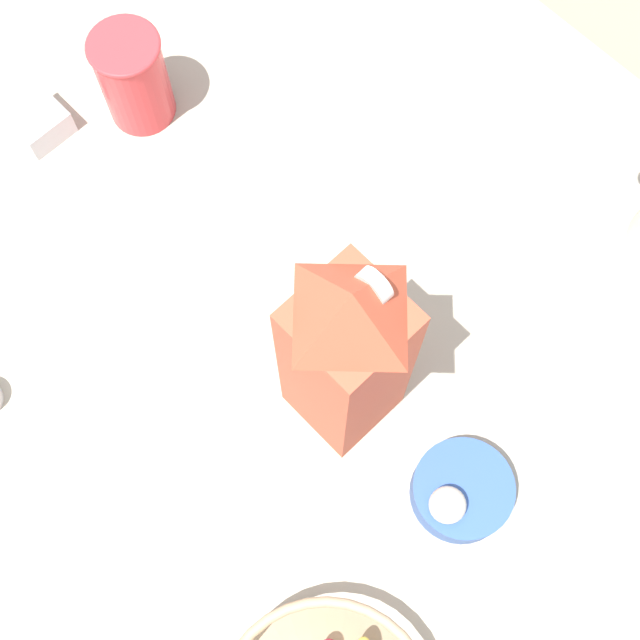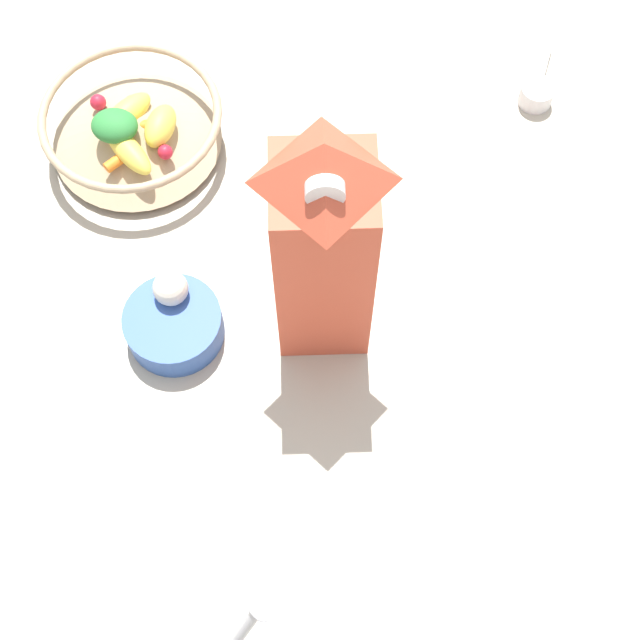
% 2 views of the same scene
% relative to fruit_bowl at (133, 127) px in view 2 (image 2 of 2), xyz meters
% --- Properties ---
extents(ground_plane, '(6.00, 6.00, 0.00)m').
position_rel_fruit_bowl_xyz_m(ground_plane, '(0.34, -0.21, -0.09)').
color(ground_plane, gray).
extents(countertop, '(1.10, 1.10, 0.05)m').
position_rel_fruit_bowl_xyz_m(countertop, '(0.34, -0.21, -0.06)').
color(countertop, '#B2A893').
rests_on(countertop, ground_plane).
extents(fruit_bowl, '(0.21, 0.21, 0.08)m').
position_rel_fruit_bowl_xyz_m(fruit_bowl, '(0.00, 0.00, 0.00)').
color(fruit_bowl, tan).
rests_on(fruit_bowl, countertop).
extents(milk_carton, '(0.09, 0.09, 0.31)m').
position_rel_fruit_bowl_xyz_m(milk_carton, '(0.21, -0.23, 0.12)').
color(milk_carton, '#CC4C33').
rests_on(milk_carton, countertop).
extents(measuring_scoop, '(0.05, 0.10, 0.03)m').
position_rel_fruit_bowl_xyz_m(measuring_scoop, '(0.47, 0.06, -0.03)').
color(measuring_scoop, white).
rests_on(measuring_scoop, countertop).
extents(garlic_bowl, '(0.10, 0.10, 0.07)m').
position_rel_fruit_bowl_xyz_m(garlic_bowl, '(0.05, -0.24, -0.02)').
color(garlic_bowl, '#3356A3').
rests_on(garlic_bowl, countertop).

